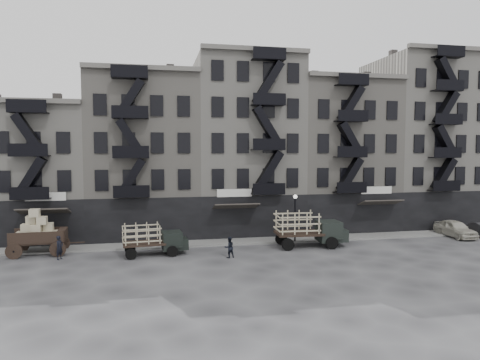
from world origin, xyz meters
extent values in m
plane|color=#38383A|center=(0.00, 0.00, 0.00)|extent=(140.00, 140.00, 0.00)
cube|color=slate|center=(0.00, 3.75, 0.07)|extent=(55.00, 2.50, 0.15)
cube|color=#A8A49A|center=(-20.00, 10.00, 6.00)|extent=(10.00, 10.00, 12.00)
cube|color=black|center=(-20.00, 5.05, 2.00)|extent=(10.00, 0.35, 4.00)
cube|color=#595651|center=(-20.00, 4.85, 12.20)|extent=(10.00, 0.50, 0.40)
cube|color=#4C4744|center=(-17.50, 10.00, 12.60)|extent=(0.70, 0.70, 1.20)
cube|color=gray|center=(-10.00, 10.00, 7.50)|extent=(10.00, 10.00, 15.00)
cube|color=black|center=(-10.00, 5.05, 2.00)|extent=(10.00, 0.35, 4.00)
cube|color=#595651|center=(-10.00, 4.85, 15.20)|extent=(10.00, 0.50, 0.40)
cube|color=#4C4744|center=(-13.00, 10.00, 15.60)|extent=(0.70, 0.70, 1.20)
cube|color=#4C4744|center=(-7.50, 10.00, 15.60)|extent=(0.70, 0.70, 1.20)
cube|color=#A8A49A|center=(0.00, 10.00, 8.50)|extent=(10.00, 10.00, 17.00)
cube|color=black|center=(0.00, 5.05, 2.00)|extent=(10.00, 0.35, 4.00)
cube|color=#595651|center=(0.00, 4.85, 17.20)|extent=(10.00, 0.50, 0.40)
cube|color=#4C4744|center=(-3.00, 10.00, 17.60)|extent=(0.70, 0.70, 1.20)
cube|color=#4C4744|center=(2.50, 10.00, 17.60)|extent=(0.70, 0.70, 1.20)
cube|color=gray|center=(10.00, 10.00, 7.50)|extent=(10.00, 10.00, 15.00)
cube|color=black|center=(10.00, 5.05, 2.00)|extent=(10.00, 0.35, 4.00)
cube|color=#595651|center=(10.00, 4.85, 15.20)|extent=(10.00, 0.50, 0.40)
cube|color=#4C4744|center=(7.00, 10.00, 15.60)|extent=(0.70, 0.70, 1.20)
cube|color=#4C4744|center=(12.50, 10.00, 15.60)|extent=(0.70, 0.70, 1.20)
cube|color=#A8A49A|center=(20.00, 10.00, 9.00)|extent=(10.00, 10.00, 18.00)
cube|color=black|center=(20.00, 5.05, 2.00)|extent=(10.00, 0.35, 4.00)
cube|color=#595651|center=(20.00, 4.85, 18.20)|extent=(10.00, 0.50, 0.40)
cube|color=#4C4744|center=(17.00, 10.00, 18.60)|extent=(0.70, 0.70, 1.20)
cube|color=#4C4744|center=(22.50, 10.00, 18.60)|extent=(0.70, 0.70, 1.20)
cylinder|color=black|center=(3.00, 2.60, 2.00)|extent=(0.14, 0.14, 4.00)
sphere|color=silver|center=(3.00, 2.60, 4.10)|extent=(0.36, 0.36, 0.36)
cube|color=black|center=(-18.00, 2.39, 1.09)|extent=(4.04, 2.27, 0.22)
cylinder|color=black|center=(-19.48, 1.22, 0.60)|extent=(1.21, 0.17, 1.20)
cylinder|color=black|center=(-19.58, 3.41, 0.60)|extent=(1.21, 0.17, 1.20)
cylinder|color=black|center=(-16.42, 1.37, 0.60)|extent=(1.21, 0.17, 1.20)
cylinder|color=black|center=(-16.52, 3.56, 0.60)|extent=(1.21, 0.17, 1.20)
cube|color=black|center=(-16.25, 2.48, 1.53)|extent=(0.63, 1.78, 0.88)
cube|color=black|center=(-9.93, 0.44, 0.98)|extent=(3.34, 2.16, 0.17)
cube|color=black|center=(-7.80, 0.65, 1.07)|extent=(1.65, 1.82, 1.40)
cube|color=black|center=(-6.96, 0.73, 0.79)|extent=(0.88, 1.47, 0.84)
cylinder|color=black|center=(-7.80, -0.29, 0.42)|extent=(0.86, 0.29, 0.84)
cylinder|color=black|center=(-7.98, 1.57, 0.42)|extent=(0.86, 0.29, 0.84)
cylinder|color=black|center=(-10.86, -0.59, 0.42)|extent=(0.86, 0.29, 0.84)
cylinder|color=black|center=(-11.04, 1.27, 0.42)|extent=(0.86, 0.29, 0.84)
cube|color=black|center=(2.78, 0.92, 1.19)|extent=(3.96, 2.45, 0.20)
cube|color=black|center=(5.39, 0.80, 1.30)|extent=(1.91, 2.12, 1.70)
cube|color=black|center=(6.41, 0.75, 0.96)|extent=(0.99, 1.74, 1.02)
cylinder|color=black|center=(5.22, -0.33, 0.51)|extent=(1.03, 0.30, 1.02)
cylinder|color=black|center=(5.33, 1.94, 0.51)|extent=(1.03, 0.30, 1.02)
cylinder|color=black|center=(1.49, -0.15, 0.51)|extent=(1.03, 0.30, 1.02)
cylinder|color=black|center=(1.59, 2.11, 0.51)|extent=(1.03, 0.30, 1.02)
imported|color=#B4B0A1|center=(18.66, 2.13, 0.79)|extent=(1.93, 4.66, 1.58)
imported|color=#232325|center=(21.33, 2.23, 0.65)|extent=(1.82, 4.10, 1.31)
imported|color=black|center=(-16.11, 0.54, 0.89)|extent=(0.69, 0.78, 1.79)
imported|color=black|center=(-3.58, -1.44, 0.80)|extent=(0.92, 0.81, 1.60)
camera|label=1|loc=(-9.01, -32.96, 8.17)|focal=32.00mm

